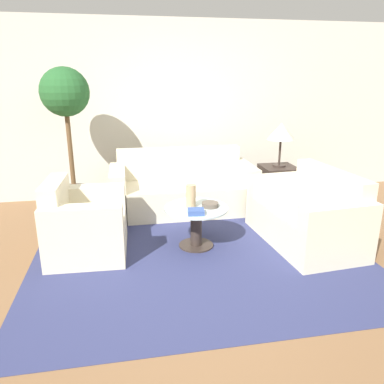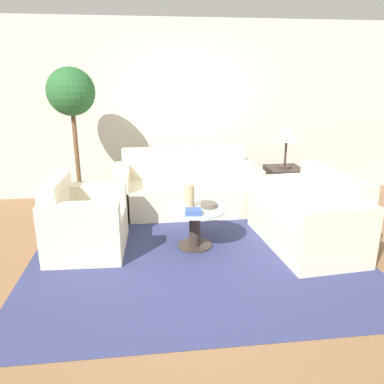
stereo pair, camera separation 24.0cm
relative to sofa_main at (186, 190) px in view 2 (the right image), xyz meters
name	(u,v)px [view 2 (the right image)]	position (x,y,z in m)	size (l,w,h in m)	color
ground_plane	(192,273)	(-0.14, -1.81, -0.28)	(14.00, 14.00, 0.00)	brown
wall_back	(171,111)	(-0.14, 0.81, 1.02)	(10.00, 0.06, 2.60)	beige
rug	(195,246)	(-0.03, -1.22, -0.27)	(3.41, 3.27, 0.01)	navy
sofa_main	(186,190)	(0.00, 0.00, 0.00)	(1.94, 0.84, 0.83)	beige
armchair	(82,225)	(-1.24, -1.15, 0.01)	(0.81, 0.92, 0.80)	beige
loveseat	(311,220)	(1.24, -1.31, 0.00)	(0.91, 1.45, 0.82)	beige
coffee_table	(195,221)	(-0.03, -1.22, 0.02)	(0.69, 0.69, 0.46)	#332823
side_table	(283,188)	(1.35, -0.14, 0.02)	(0.47, 0.47, 0.60)	#332823
table_lamp	(287,133)	(1.35, -0.14, 0.79)	(0.37, 0.37, 0.60)	#332823
potted_plant	(73,117)	(-1.45, 0.09, 1.02)	(0.61, 0.61, 1.92)	#3D3833
vase	(190,196)	(-0.09, -1.20, 0.30)	(0.10, 0.10, 0.25)	tan
bowl	(209,205)	(0.12, -1.23, 0.20)	(0.18, 0.18, 0.05)	brown
book_stack	(193,212)	(-0.08, -1.42, 0.20)	(0.18, 0.15, 0.05)	#334C8C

